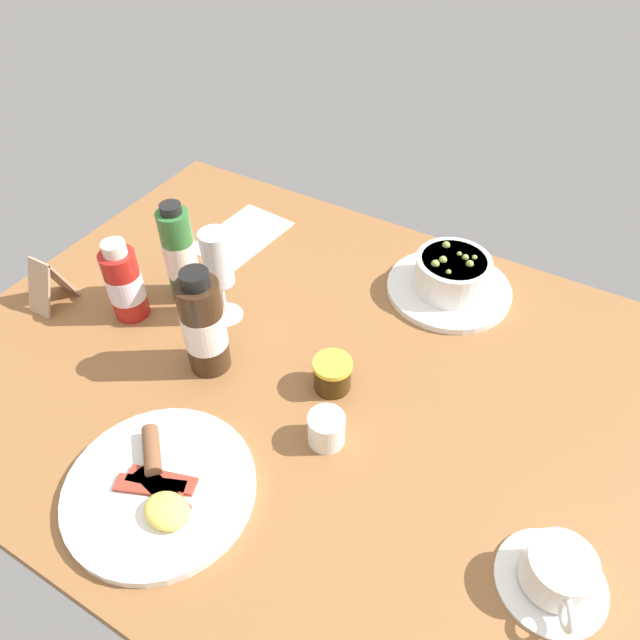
{
  "coord_description": "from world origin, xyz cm",
  "views": [
    {
      "loc": [
        -31.83,
        50.18,
        67.91
      ],
      "look_at": [
        -0.18,
        -4.23,
        7.03
      ],
      "focal_mm": 32.97,
      "sensor_mm": 36.0,
      "label": 1
    }
  ],
  "objects_px": {
    "sauce_bottle_red": "(125,283)",
    "porridge_bowl": "(451,277)",
    "sauce_bottle_green": "(180,255)",
    "menu_card": "(48,282)",
    "coffee_cup": "(557,574)",
    "breakfast_plate": "(160,489)",
    "creamer_jug": "(326,429)",
    "sauce_bottle_brown": "(204,325)",
    "wine_glass": "(218,263)",
    "cutlery_setting": "(240,236)",
    "jam_jar": "(332,374)"
  },
  "relations": [
    {
      "from": "sauce_bottle_red",
      "to": "menu_card",
      "type": "height_order",
      "value": "sauce_bottle_red"
    },
    {
      "from": "sauce_bottle_red",
      "to": "wine_glass",
      "type": "bearing_deg",
      "value": -152.15
    },
    {
      "from": "cutlery_setting",
      "to": "coffee_cup",
      "type": "height_order",
      "value": "coffee_cup"
    },
    {
      "from": "sauce_bottle_red",
      "to": "breakfast_plate",
      "type": "xyz_separation_m",
      "value": [
        -0.27,
        0.23,
        -0.06
      ]
    },
    {
      "from": "coffee_cup",
      "to": "cutlery_setting",
      "type": "bearing_deg",
      "value": -27.63
    },
    {
      "from": "cutlery_setting",
      "to": "menu_card",
      "type": "distance_m",
      "value": 0.36
    },
    {
      "from": "sauce_bottle_brown",
      "to": "breakfast_plate",
      "type": "distance_m",
      "value": 0.23
    },
    {
      "from": "coffee_cup",
      "to": "sauce_bottle_red",
      "type": "xyz_separation_m",
      "value": [
        0.72,
        -0.1,
        0.04
      ]
    },
    {
      "from": "sauce_bottle_red",
      "to": "menu_card",
      "type": "bearing_deg",
      "value": 19.66
    },
    {
      "from": "porridge_bowl",
      "to": "sauce_bottle_brown",
      "type": "bearing_deg",
      "value": 53.35
    },
    {
      "from": "sauce_bottle_red",
      "to": "menu_card",
      "type": "distance_m",
      "value": 0.14
    },
    {
      "from": "coffee_cup",
      "to": "sauce_bottle_brown",
      "type": "distance_m",
      "value": 0.55
    },
    {
      "from": "jam_jar",
      "to": "sauce_bottle_red",
      "type": "relative_size",
      "value": 0.4
    },
    {
      "from": "jam_jar",
      "to": "menu_card",
      "type": "relative_size",
      "value": 0.63
    },
    {
      "from": "porridge_bowl",
      "to": "wine_glass",
      "type": "relative_size",
      "value": 1.28
    },
    {
      "from": "porridge_bowl",
      "to": "sauce_bottle_green",
      "type": "bearing_deg",
      "value": 30.94
    },
    {
      "from": "porridge_bowl",
      "to": "creamer_jug",
      "type": "bearing_deg",
      "value": 85.08
    },
    {
      "from": "jam_jar",
      "to": "sauce_bottle_brown",
      "type": "distance_m",
      "value": 0.2
    },
    {
      "from": "cutlery_setting",
      "to": "coffee_cup",
      "type": "xyz_separation_m",
      "value": [
        -0.69,
        0.36,
        0.02
      ]
    },
    {
      "from": "cutlery_setting",
      "to": "sauce_bottle_green",
      "type": "height_order",
      "value": "sauce_bottle_green"
    },
    {
      "from": "porridge_bowl",
      "to": "menu_card",
      "type": "distance_m",
      "value": 0.68
    },
    {
      "from": "sauce_bottle_red",
      "to": "porridge_bowl",
      "type": "bearing_deg",
      "value": -144.14
    },
    {
      "from": "sauce_bottle_red",
      "to": "sauce_bottle_green",
      "type": "height_order",
      "value": "sauce_bottle_green"
    },
    {
      "from": "wine_glass",
      "to": "porridge_bowl",
      "type": "bearing_deg",
      "value": -140.92
    },
    {
      "from": "jam_jar",
      "to": "sauce_bottle_green",
      "type": "height_order",
      "value": "sauce_bottle_green"
    },
    {
      "from": "coffee_cup",
      "to": "breakfast_plate",
      "type": "bearing_deg",
      "value": 16.35
    },
    {
      "from": "coffee_cup",
      "to": "sauce_bottle_green",
      "type": "xyz_separation_m",
      "value": [
        0.67,
        -0.18,
        0.06
      ]
    },
    {
      "from": "creamer_jug",
      "to": "sauce_bottle_brown",
      "type": "xyz_separation_m",
      "value": [
        0.22,
        -0.03,
        0.06
      ]
    },
    {
      "from": "sauce_bottle_brown",
      "to": "breakfast_plate",
      "type": "height_order",
      "value": "sauce_bottle_brown"
    },
    {
      "from": "porridge_bowl",
      "to": "sauce_bottle_red",
      "type": "height_order",
      "value": "sauce_bottle_red"
    },
    {
      "from": "wine_glass",
      "to": "breakfast_plate",
      "type": "distance_m",
      "value": 0.35
    },
    {
      "from": "sauce_bottle_brown",
      "to": "sauce_bottle_green",
      "type": "xyz_separation_m",
      "value": [
        0.13,
        -0.11,
        0.0
      ]
    },
    {
      "from": "wine_glass",
      "to": "menu_card",
      "type": "relative_size",
      "value": 1.84
    },
    {
      "from": "porridge_bowl",
      "to": "sauce_bottle_red",
      "type": "xyz_separation_m",
      "value": [
        0.44,
        0.32,
        0.03
      ]
    },
    {
      "from": "breakfast_plate",
      "to": "porridge_bowl",
      "type": "bearing_deg",
      "value": -107.52
    },
    {
      "from": "wine_glass",
      "to": "sauce_bottle_brown",
      "type": "xyz_separation_m",
      "value": [
        -0.05,
        0.1,
        -0.03
      ]
    },
    {
      "from": "sauce_bottle_green",
      "to": "sauce_bottle_red",
      "type": "bearing_deg",
      "value": 59.45
    },
    {
      "from": "wine_glass",
      "to": "breakfast_plate",
      "type": "xyz_separation_m",
      "value": [
        -0.13,
        0.31,
        -0.1
      ]
    },
    {
      "from": "coffee_cup",
      "to": "creamer_jug",
      "type": "bearing_deg",
      "value": -7.24
    },
    {
      "from": "creamer_jug",
      "to": "cutlery_setting",
      "type": "bearing_deg",
      "value": -40.58
    },
    {
      "from": "coffee_cup",
      "to": "creamer_jug",
      "type": "distance_m",
      "value": 0.32
    },
    {
      "from": "wine_glass",
      "to": "sauce_bottle_brown",
      "type": "distance_m",
      "value": 0.11
    },
    {
      "from": "cutlery_setting",
      "to": "sauce_bottle_brown",
      "type": "distance_m",
      "value": 0.34
    },
    {
      "from": "creamer_jug",
      "to": "coffee_cup",
      "type": "bearing_deg",
      "value": 172.76
    },
    {
      "from": "wine_glass",
      "to": "sauce_bottle_green",
      "type": "height_order",
      "value": "sauce_bottle_green"
    },
    {
      "from": "coffee_cup",
      "to": "sauce_bottle_green",
      "type": "bearing_deg",
      "value": -15.1
    },
    {
      "from": "cutlery_setting",
      "to": "sauce_bottle_red",
      "type": "distance_m",
      "value": 0.27
    },
    {
      "from": "wine_glass",
      "to": "jam_jar",
      "type": "bearing_deg",
      "value": 169.3
    },
    {
      "from": "sauce_bottle_brown",
      "to": "breakfast_plate",
      "type": "relative_size",
      "value": 0.74
    },
    {
      "from": "jam_jar",
      "to": "sauce_bottle_green",
      "type": "xyz_separation_m",
      "value": [
        0.32,
        -0.05,
        0.06
      ]
    }
  ]
}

